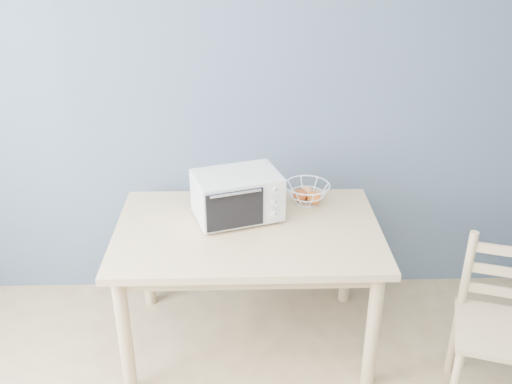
{
  "coord_description": "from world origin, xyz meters",
  "views": [
    {
      "loc": [
        0.18,
        -0.93,
        2.25
      ],
      "look_at": [
        0.25,
        1.74,
        0.93
      ],
      "focal_mm": 40.0,
      "sensor_mm": 36.0,
      "label": 1
    }
  ],
  "objects_px": {
    "fruit_basket": "(307,193)",
    "dining_chair": "(498,330)",
    "toaster_oven": "(234,196)",
    "dining_table": "(248,244)"
  },
  "relations": [
    {
      "from": "fruit_basket",
      "to": "dining_chair",
      "type": "bearing_deg",
      "value": -40.77
    },
    {
      "from": "fruit_basket",
      "to": "toaster_oven",
      "type": "bearing_deg",
      "value": -157.05
    },
    {
      "from": "toaster_oven",
      "to": "dining_chair",
      "type": "bearing_deg",
      "value": -41.63
    },
    {
      "from": "toaster_oven",
      "to": "fruit_basket",
      "type": "relative_size",
      "value": 1.69
    },
    {
      "from": "dining_table",
      "to": "fruit_basket",
      "type": "xyz_separation_m",
      "value": [
        0.34,
        0.28,
        0.16
      ]
    },
    {
      "from": "toaster_oven",
      "to": "fruit_basket",
      "type": "bearing_deg",
      "value": 5.47
    },
    {
      "from": "toaster_oven",
      "to": "fruit_basket",
      "type": "height_order",
      "value": "toaster_oven"
    },
    {
      "from": "toaster_oven",
      "to": "dining_chair",
      "type": "height_order",
      "value": "toaster_oven"
    },
    {
      "from": "fruit_basket",
      "to": "dining_chair",
      "type": "xyz_separation_m",
      "value": [
        0.87,
        -0.75,
        -0.38
      ]
    },
    {
      "from": "dining_table",
      "to": "fruit_basket",
      "type": "distance_m",
      "value": 0.47
    }
  ]
}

